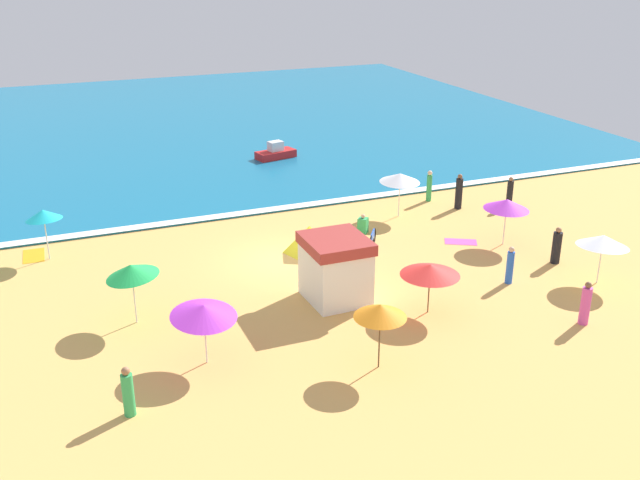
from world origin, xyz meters
The scene contains 25 objects.
ground_plane centered at (0.00, 0.00, 0.00)m, with size 60.00×60.00×0.00m, color #E0A856.
ocean_water centered at (0.00, 28.00, 0.05)m, with size 60.00×44.00×0.10m, color #146B93.
wave_breaker_foam centered at (0.00, 6.30, 0.10)m, with size 57.00×0.70×0.01m, color white.
lifeguard_cabana centered at (0.63, -4.37, 1.31)m, with size 2.31×2.56×2.57m.
beach_umbrella_0 centered at (-6.86, -3.37, 2.08)m, with size 2.06×2.02×2.42m.
beach_umbrella_1 centered at (7.37, 3.09, 2.05)m, with size 2.47×2.49×2.32m.
beach_umbrella_2 centered at (-9.46, 4.04, 2.07)m, with size 2.12×2.13×2.35m.
beach_umbrella_3 centered at (3.42, -6.70, 1.74)m, with size 2.42×2.42×1.96m.
beach_umbrella_4 centered at (-0.03, -9.47, 2.06)m, with size 2.21×2.21×2.30m.
beach_umbrella_5 centered at (11.16, -7.05, 1.85)m, with size 2.93×2.92×2.16m.
beach_umbrella_6 centered at (10.07, -2.09, 1.94)m, with size 2.94×2.94×2.22m.
beach_umbrella_8 centered at (-5.16, -7.07, 1.91)m, with size 2.74×2.76×2.25m.
beach_tent centered at (1.39, 0.30, 0.66)m, with size 2.36×2.43×1.31m.
parked_bicycle centered at (4.34, -0.07, 0.38)m, with size 1.09×1.53×0.76m.
beachgoer_0 centered at (8.21, -9.63, 0.78)m, with size 0.38×0.38×1.67m.
beachgoer_1 centered at (10.88, -4.74, 0.76)m, with size 0.50×0.50×1.65m.
beachgoer_2 centered at (7.78, -5.70, 0.77)m, with size 0.37×0.37×1.60m.
beachgoer_3 centered at (-7.96, -9.07, 0.76)m, with size 0.44×0.44×1.61m.
beachgoer_4 centered at (13.45, 2.17, 0.78)m, with size 0.46×0.46×1.65m.
beachgoer_5 centered at (4.68, 1.67, 0.40)m, with size 0.62×0.62×0.95m.
beachgoer_6 centered at (10.83, 2.98, 0.88)m, with size 0.52×0.52×1.87m.
beachgoer_7 centered at (10.03, 4.65, 0.83)m, with size 0.40×0.40×1.70m.
beach_towel_0 centered at (-10.11, 4.66, 0.01)m, with size 0.97×1.70×0.01m.
beach_towel_1 centered at (8.41, -1.12, 0.01)m, with size 1.66×1.40×0.01m.
small_boat_0 centered at (5.08, 15.65, 0.46)m, with size 2.73×1.66×1.10m.
Camera 1 is at (-9.63, -27.87, 12.77)m, focal length 41.04 mm.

